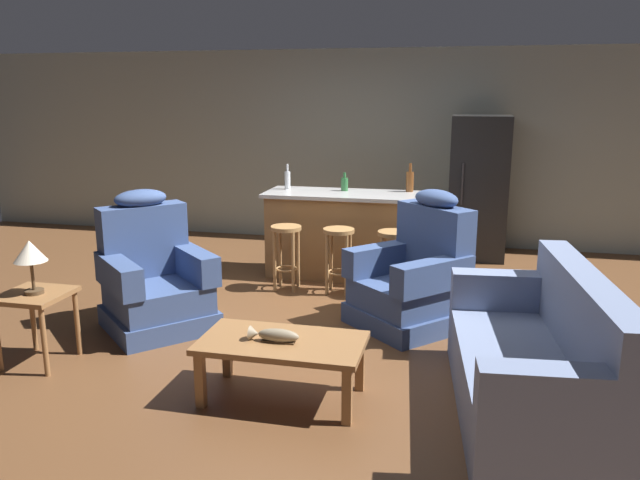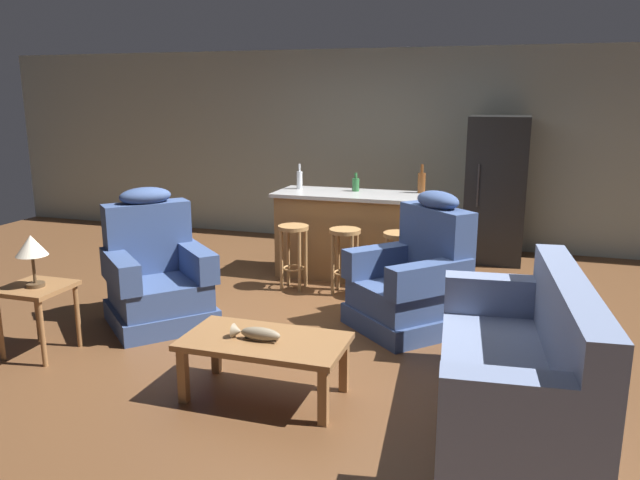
# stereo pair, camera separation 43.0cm
# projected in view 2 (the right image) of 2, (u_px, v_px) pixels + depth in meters

# --- Properties ---
(ground_plane) EXTENTS (12.00, 12.00, 0.00)m
(ground_plane) POSITION_uv_depth(u_px,v_px,m) (319.00, 315.00, 5.82)
(ground_plane) COLOR brown
(back_wall) EXTENTS (12.00, 0.05, 2.60)m
(back_wall) POSITION_uv_depth(u_px,v_px,m) (390.00, 148.00, 8.42)
(back_wall) COLOR #939E93
(back_wall) RESTS_ON ground_plane
(coffee_table) EXTENTS (1.10, 0.60, 0.42)m
(coffee_table) POSITION_uv_depth(u_px,v_px,m) (265.00, 346.00, 4.19)
(coffee_table) COLOR olive
(coffee_table) RESTS_ON ground_plane
(fish_figurine) EXTENTS (0.34, 0.10, 0.10)m
(fish_figurine) POSITION_uv_depth(u_px,v_px,m) (256.00, 334.00, 4.15)
(fish_figurine) COLOR #4C3823
(fish_figurine) RESTS_ON coffee_table
(couch) EXTENTS (1.02, 1.97, 0.94)m
(couch) POSITION_uv_depth(u_px,v_px,m) (520.00, 372.00, 3.86)
(couch) COLOR #707FA3
(couch) RESTS_ON ground_plane
(recliner_near_lamp) EXTENTS (1.19, 1.19, 1.20)m
(recliner_near_lamp) POSITION_uv_depth(u_px,v_px,m) (156.00, 276.00, 5.58)
(recliner_near_lamp) COLOR #384C7A
(recliner_near_lamp) RESTS_ON ground_plane
(recliner_near_island) EXTENTS (1.19, 1.19, 1.20)m
(recliner_near_island) POSITION_uv_depth(u_px,v_px,m) (415.00, 281.00, 5.45)
(recliner_near_island) COLOR #384C7A
(recliner_near_island) RESTS_ON ground_plane
(end_table) EXTENTS (0.48, 0.48, 0.56)m
(end_table) POSITION_uv_depth(u_px,v_px,m) (37.00, 298.00, 4.88)
(end_table) COLOR olive
(end_table) RESTS_ON ground_plane
(table_lamp) EXTENTS (0.24, 0.24, 0.41)m
(table_lamp) POSITION_uv_depth(u_px,v_px,m) (31.00, 248.00, 4.77)
(table_lamp) COLOR #4C3823
(table_lamp) RESTS_ON end_table
(kitchen_island) EXTENTS (1.80, 0.70, 0.95)m
(kitchen_island) POSITION_uv_depth(u_px,v_px,m) (356.00, 235.00, 6.96)
(kitchen_island) COLOR olive
(kitchen_island) RESTS_ON ground_plane
(bar_stool_left) EXTENTS (0.32, 0.32, 0.68)m
(bar_stool_left) POSITION_uv_depth(u_px,v_px,m) (294.00, 245.00, 6.53)
(bar_stool_left) COLOR #A87A47
(bar_stool_left) RESTS_ON ground_plane
(bar_stool_middle) EXTENTS (0.32, 0.32, 0.68)m
(bar_stool_middle) POSITION_uv_depth(u_px,v_px,m) (345.00, 249.00, 6.36)
(bar_stool_middle) COLOR #A87A47
(bar_stool_middle) RESTS_ON ground_plane
(bar_stool_right) EXTENTS (0.32, 0.32, 0.68)m
(bar_stool_right) POSITION_uv_depth(u_px,v_px,m) (399.00, 253.00, 6.20)
(bar_stool_right) COLOR #A87A47
(bar_stool_right) RESTS_ON ground_plane
(refrigerator) EXTENTS (0.70, 0.69, 1.76)m
(refrigerator) POSITION_uv_depth(u_px,v_px,m) (496.00, 190.00, 7.56)
(refrigerator) COLOR black
(refrigerator) RESTS_ON ground_plane
(bottle_tall_green) EXTENTS (0.09, 0.09, 0.32)m
(bottle_tall_green) POSITION_uv_depth(u_px,v_px,m) (422.00, 182.00, 6.85)
(bottle_tall_green) COLOR brown
(bottle_tall_green) RESTS_ON kitchen_island
(bottle_short_amber) EXTENTS (0.08, 0.08, 0.21)m
(bottle_short_amber) POSITION_uv_depth(u_px,v_px,m) (356.00, 184.00, 6.98)
(bottle_short_amber) COLOR #2D6B38
(bottle_short_amber) RESTS_ON kitchen_island
(bottle_wine_dark) EXTENTS (0.07, 0.07, 0.29)m
(bottle_wine_dark) POSITION_uv_depth(u_px,v_px,m) (299.00, 179.00, 7.14)
(bottle_wine_dark) COLOR silver
(bottle_wine_dark) RESTS_ON kitchen_island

